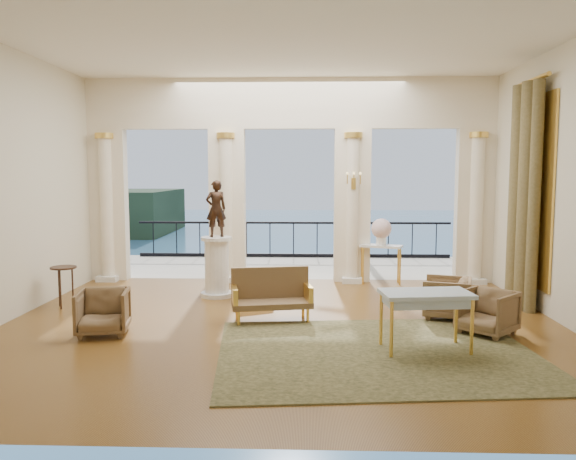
{
  "coord_description": "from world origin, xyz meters",
  "views": [
    {
      "loc": [
        0.41,
        -8.72,
        2.43
      ],
      "look_at": [
        0.08,
        0.6,
        1.48
      ],
      "focal_mm": 35.0,
      "sensor_mm": 36.0,
      "label": 1
    }
  ],
  "objects_px": {
    "armchair_c": "(447,296)",
    "game_table": "(426,298)",
    "settee": "(271,294)",
    "pedestal": "(217,268)",
    "armchair_d": "(254,285)",
    "statue": "(216,209)",
    "armchair_a": "(103,310)",
    "console_table": "(381,252)",
    "side_table": "(63,272)",
    "armchair_b": "(487,310)"
  },
  "relations": [
    {
      "from": "armchair_c",
      "to": "game_table",
      "type": "distance_m",
      "value": 1.93
    },
    {
      "from": "settee",
      "to": "pedestal",
      "type": "height_order",
      "value": "pedestal"
    },
    {
      "from": "armchair_d",
      "to": "statue",
      "type": "bearing_deg",
      "value": 35.36
    },
    {
      "from": "armchair_a",
      "to": "settee",
      "type": "xyz_separation_m",
      "value": [
        2.48,
        0.93,
        0.05
      ]
    },
    {
      "from": "console_table",
      "to": "side_table",
      "type": "height_order",
      "value": "console_table"
    },
    {
      "from": "armchair_a",
      "to": "armchair_b",
      "type": "height_order",
      "value": "armchair_a"
    },
    {
      "from": "settee",
      "to": "side_table",
      "type": "xyz_separation_m",
      "value": [
        -3.81,
        0.74,
        0.21
      ]
    },
    {
      "from": "armchair_c",
      "to": "statue",
      "type": "height_order",
      "value": "statue"
    },
    {
      "from": "armchair_b",
      "to": "pedestal",
      "type": "bearing_deg",
      "value": -164.07
    },
    {
      "from": "armchair_b",
      "to": "armchair_d",
      "type": "height_order",
      "value": "armchair_b"
    },
    {
      "from": "statue",
      "to": "console_table",
      "type": "bearing_deg",
      "value": -179.06
    },
    {
      "from": "armchair_d",
      "to": "game_table",
      "type": "height_order",
      "value": "game_table"
    },
    {
      "from": "game_table",
      "to": "statue",
      "type": "distance_m",
      "value": 4.83
    },
    {
      "from": "statue",
      "to": "side_table",
      "type": "distance_m",
      "value": 3.01
    },
    {
      "from": "settee",
      "to": "side_table",
      "type": "height_order",
      "value": "settee"
    },
    {
      "from": "settee",
      "to": "statue",
      "type": "bearing_deg",
      "value": 113.54
    },
    {
      "from": "armchair_c",
      "to": "console_table",
      "type": "xyz_separation_m",
      "value": [
        -0.72,
        2.96,
        0.33
      ]
    },
    {
      "from": "game_table",
      "to": "pedestal",
      "type": "xyz_separation_m",
      "value": [
        -3.4,
        3.29,
        -0.17
      ]
    },
    {
      "from": "armchair_c",
      "to": "settee",
      "type": "height_order",
      "value": "settee"
    },
    {
      "from": "armchair_b",
      "to": "armchair_c",
      "type": "xyz_separation_m",
      "value": [
        -0.38,
        0.93,
        0.01
      ]
    },
    {
      "from": "game_table",
      "to": "statue",
      "type": "height_order",
      "value": "statue"
    },
    {
      "from": "armchair_a",
      "to": "pedestal",
      "type": "height_order",
      "value": "pedestal"
    },
    {
      "from": "armchair_d",
      "to": "console_table",
      "type": "relative_size",
      "value": 0.64
    },
    {
      "from": "side_table",
      "to": "game_table",
      "type": "bearing_deg",
      "value": -20.83
    },
    {
      "from": "armchair_c",
      "to": "statue",
      "type": "xyz_separation_m",
      "value": [
        -4.12,
        1.53,
        1.35
      ]
    },
    {
      "from": "statue",
      "to": "side_table",
      "type": "bearing_deg",
      "value": -1.04
    },
    {
      "from": "console_table",
      "to": "settee",
      "type": "bearing_deg",
      "value": -104.55
    },
    {
      "from": "game_table",
      "to": "side_table",
      "type": "relative_size",
      "value": 1.7
    },
    {
      "from": "side_table",
      "to": "console_table",
      "type": "bearing_deg",
      "value": 21.9
    },
    {
      "from": "armchair_a",
      "to": "settee",
      "type": "relative_size",
      "value": 0.54
    },
    {
      "from": "armchair_a",
      "to": "statue",
      "type": "distance_m",
      "value": 3.26
    },
    {
      "from": "armchair_d",
      "to": "side_table",
      "type": "relative_size",
      "value": 0.83
    },
    {
      "from": "armchair_c",
      "to": "settee",
      "type": "relative_size",
      "value": 0.55
    },
    {
      "from": "armchair_a",
      "to": "game_table",
      "type": "bearing_deg",
      "value": -18.27
    },
    {
      "from": "armchair_a",
      "to": "armchair_c",
      "type": "relative_size",
      "value": 0.98
    },
    {
      "from": "armchair_d",
      "to": "side_table",
      "type": "height_order",
      "value": "side_table"
    },
    {
      "from": "armchair_c",
      "to": "pedestal",
      "type": "bearing_deg",
      "value": -93.44
    },
    {
      "from": "pedestal",
      "to": "game_table",
      "type": "bearing_deg",
      "value": -44.04
    },
    {
      "from": "statue",
      "to": "armchair_c",
      "type": "bearing_deg",
      "value": 137.81
    },
    {
      "from": "console_table",
      "to": "armchair_a",
      "type": "bearing_deg",
      "value": -118.5
    },
    {
      "from": "armchair_a",
      "to": "armchair_b",
      "type": "xyz_separation_m",
      "value": [
        5.79,
        0.2,
        -0.0
      ]
    },
    {
      "from": "armchair_b",
      "to": "game_table",
      "type": "relative_size",
      "value": 0.59
    },
    {
      "from": "armchair_d",
      "to": "pedestal",
      "type": "bearing_deg",
      "value": 35.36
    },
    {
      "from": "armchair_a",
      "to": "armchair_d",
      "type": "relative_size",
      "value": 1.21
    },
    {
      "from": "settee",
      "to": "game_table",
      "type": "distance_m",
      "value": 2.72
    },
    {
      "from": "game_table",
      "to": "console_table",
      "type": "distance_m",
      "value": 4.71
    },
    {
      "from": "armchair_b",
      "to": "armchair_c",
      "type": "bearing_deg",
      "value": 156.67
    },
    {
      "from": "game_table",
      "to": "armchair_c",
      "type": "bearing_deg",
      "value": 60.69
    },
    {
      "from": "armchair_c",
      "to": "side_table",
      "type": "height_order",
      "value": "armchair_c"
    },
    {
      "from": "settee",
      "to": "statue",
      "type": "xyz_separation_m",
      "value": [
        -1.19,
        1.73,
        1.31
      ]
    }
  ]
}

